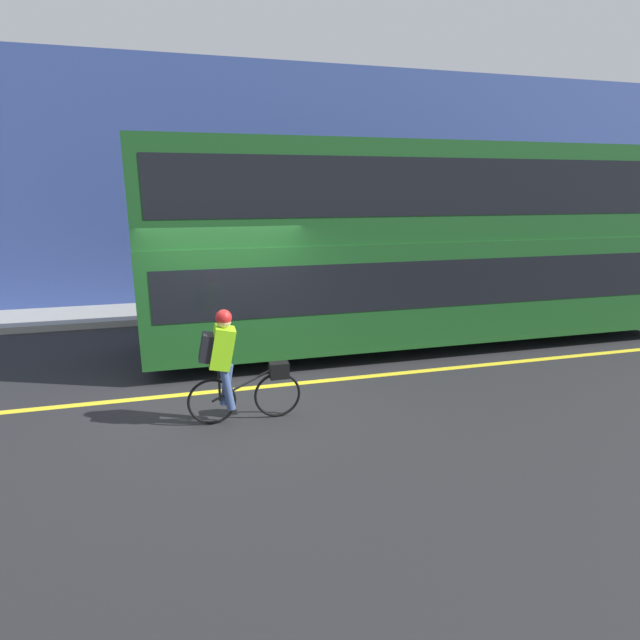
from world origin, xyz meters
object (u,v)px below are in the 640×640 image
object	(u,v)px
cyclist_on_bike	(231,362)
street_sign_post	(304,249)
bus	(425,238)
trash_bin	(415,281)

from	to	relation	value
cyclist_on_bike	street_sign_post	distance (m)	6.82
bus	cyclist_on_bike	bearing A→B (deg)	-145.53
street_sign_post	trash_bin	bearing A→B (deg)	0.11
trash_bin	street_sign_post	world-z (taller)	street_sign_post
cyclist_on_bike	bus	bearing A→B (deg)	34.47
cyclist_on_bike	street_sign_post	bearing A→B (deg)	68.86
bus	street_sign_post	xyz separation A→B (m)	(-1.67, 3.50, -0.57)
bus	street_sign_post	distance (m)	3.92
trash_bin	street_sign_post	size ratio (longest dim) A/B	0.34
bus	cyclist_on_bike	distance (m)	5.15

